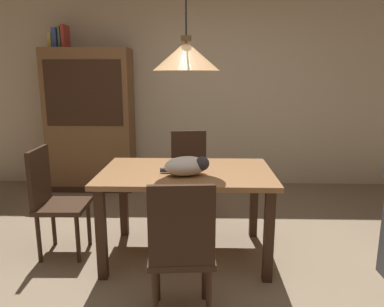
{
  "coord_description": "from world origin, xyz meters",
  "views": [
    {
      "loc": [
        0.06,
        -2.41,
        1.52
      ],
      "look_at": [
        -0.03,
        0.66,
        0.85
      ],
      "focal_mm": 33.9,
      "sensor_mm": 36.0,
      "label": 1
    }
  ],
  "objects_px": {
    "chair_near_front": "(181,247)",
    "book_red_tall": "(65,37)",
    "cat_sleeping": "(187,166)",
    "book_yellow_short": "(52,41)",
    "chair_left_side": "(53,197)",
    "book_blue_wide": "(57,38)",
    "dining_table": "(187,182)",
    "hutch_bookcase": "(91,123)",
    "pendant_lamp": "(186,56)",
    "book_green_slim": "(62,38)",
    "chair_far_back": "(189,171)"
  },
  "relations": [
    {
      "from": "chair_near_front",
      "to": "book_red_tall",
      "type": "height_order",
      "value": "book_red_tall"
    },
    {
      "from": "cat_sleeping",
      "to": "book_yellow_short",
      "type": "relative_size",
      "value": 2.03
    },
    {
      "from": "chair_left_side",
      "to": "chair_near_front",
      "type": "distance_m",
      "value": 1.43
    },
    {
      "from": "book_red_tall",
      "to": "book_blue_wide",
      "type": "bearing_deg",
      "value": 180.0
    },
    {
      "from": "chair_near_front",
      "to": "book_blue_wide",
      "type": "bearing_deg",
      "value": 122.17
    },
    {
      "from": "chair_left_side",
      "to": "book_blue_wide",
      "type": "relative_size",
      "value": 3.88
    },
    {
      "from": "dining_table",
      "to": "book_red_tall",
      "type": "distance_m",
      "value": 2.8
    },
    {
      "from": "chair_near_front",
      "to": "book_red_tall",
      "type": "distance_m",
      "value": 3.5
    },
    {
      "from": "hutch_bookcase",
      "to": "book_blue_wide",
      "type": "relative_size",
      "value": 7.71
    },
    {
      "from": "cat_sleeping",
      "to": "book_red_tall",
      "type": "distance_m",
      "value": 2.83
    },
    {
      "from": "pendant_lamp",
      "to": "chair_near_front",
      "type": "bearing_deg",
      "value": -89.6
    },
    {
      "from": "dining_table",
      "to": "chair_near_front",
      "type": "bearing_deg",
      "value": -89.6
    },
    {
      "from": "hutch_bookcase",
      "to": "book_yellow_short",
      "type": "relative_size",
      "value": 9.25
    },
    {
      "from": "book_yellow_short",
      "to": "chair_left_side",
      "type": "bearing_deg",
      "value": -70.71
    },
    {
      "from": "chair_left_side",
      "to": "book_blue_wide",
      "type": "height_order",
      "value": "book_blue_wide"
    },
    {
      "from": "chair_left_side",
      "to": "book_red_tall",
      "type": "bearing_deg",
      "value": 104.46
    },
    {
      "from": "dining_table",
      "to": "book_green_slim",
      "type": "relative_size",
      "value": 5.38
    },
    {
      "from": "chair_far_back",
      "to": "hutch_bookcase",
      "type": "height_order",
      "value": "hutch_bookcase"
    },
    {
      "from": "hutch_bookcase",
      "to": "book_red_tall",
      "type": "xyz_separation_m",
      "value": [
        -0.26,
        0.0,
        1.1
      ]
    },
    {
      "from": "cat_sleeping",
      "to": "book_green_slim",
      "type": "distance_m",
      "value": 2.85
    },
    {
      "from": "chair_left_side",
      "to": "pendant_lamp",
      "type": "bearing_deg",
      "value": 0.1
    },
    {
      "from": "book_green_slim",
      "to": "chair_near_front",
      "type": "bearing_deg",
      "value": -58.7
    },
    {
      "from": "cat_sleeping",
      "to": "pendant_lamp",
      "type": "bearing_deg",
      "value": 94.98
    },
    {
      "from": "book_yellow_short",
      "to": "book_blue_wide",
      "type": "height_order",
      "value": "book_blue_wide"
    },
    {
      "from": "chair_far_back",
      "to": "chair_near_front",
      "type": "distance_m",
      "value": 1.76
    },
    {
      "from": "chair_far_back",
      "to": "cat_sleeping",
      "type": "relative_size",
      "value": 2.29
    },
    {
      "from": "book_green_slim",
      "to": "cat_sleeping",
      "type": "bearing_deg",
      "value": -50.17
    },
    {
      "from": "book_red_tall",
      "to": "book_green_slim",
      "type": "bearing_deg",
      "value": 180.0
    },
    {
      "from": "dining_table",
      "to": "pendant_lamp",
      "type": "relative_size",
      "value": 1.08
    },
    {
      "from": "book_yellow_short",
      "to": "book_green_slim",
      "type": "xyz_separation_m",
      "value": [
        0.12,
        0.0,
        0.04
      ]
    },
    {
      "from": "hutch_bookcase",
      "to": "book_blue_wide",
      "type": "height_order",
      "value": "book_blue_wide"
    },
    {
      "from": "pendant_lamp",
      "to": "hutch_bookcase",
      "type": "distance_m",
      "value": 2.42
    },
    {
      "from": "book_red_tall",
      "to": "pendant_lamp",
      "type": "bearing_deg",
      "value": -49.11
    },
    {
      "from": "book_blue_wide",
      "to": "book_red_tall",
      "type": "distance_m",
      "value": 0.11
    },
    {
      "from": "hutch_bookcase",
      "to": "chair_near_front",
      "type": "bearing_deg",
      "value": -63.6
    },
    {
      "from": "chair_far_back",
      "to": "cat_sleeping",
      "type": "distance_m",
      "value": 1.07
    },
    {
      "from": "hutch_bookcase",
      "to": "book_yellow_short",
      "type": "distance_m",
      "value": 1.13
    },
    {
      "from": "chair_left_side",
      "to": "chair_far_back",
      "type": "relative_size",
      "value": 1.0
    },
    {
      "from": "chair_far_back",
      "to": "chair_near_front",
      "type": "xyz_separation_m",
      "value": [
        0.01,
        -1.76,
        0.0
      ]
    },
    {
      "from": "book_blue_wide",
      "to": "hutch_bookcase",
      "type": "bearing_deg",
      "value": -0.24
    },
    {
      "from": "chair_far_back",
      "to": "book_red_tall",
      "type": "bearing_deg",
      "value": 148.53
    },
    {
      "from": "book_yellow_short",
      "to": "book_blue_wide",
      "type": "relative_size",
      "value": 0.83
    },
    {
      "from": "chair_near_front",
      "to": "book_yellow_short",
      "type": "xyz_separation_m",
      "value": [
        -1.78,
        2.73,
        1.43
      ]
    },
    {
      "from": "hutch_bookcase",
      "to": "book_green_slim",
      "type": "bearing_deg",
      "value": 179.72
    },
    {
      "from": "pendant_lamp",
      "to": "hutch_bookcase",
      "type": "height_order",
      "value": "pendant_lamp"
    },
    {
      "from": "book_yellow_short",
      "to": "book_red_tall",
      "type": "xyz_separation_m",
      "value": [
        0.17,
        0.0,
        0.05
      ]
    },
    {
      "from": "book_red_tall",
      "to": "cat_sleeping",
      "type": "bearing_deg",
      "value": -51.01
    },
    {
      "from": "book_blue_wide",
      "to": "book_green_slim",
      "type": "bearing_deg",
      "value": 0.0
    },
    {
      "from": "pendant_lamp",
      "to": "book_green_slim",
      "type": "relative_size",
      "value": 5.0
    },
    {
      "from": "chair_near_front",
      "to": "cat_sleeping",
      "type": "height_order",
      "value": "chair_near_front"
    }
  ]
}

